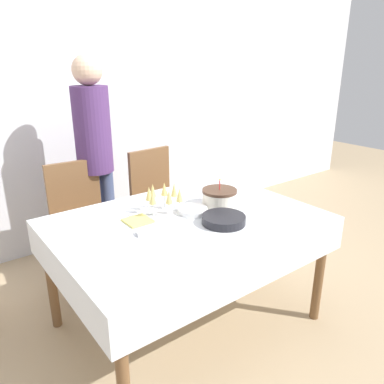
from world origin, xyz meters
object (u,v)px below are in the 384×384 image
at_px(dining_chair_far_left, 81,220).
at_px(plate_stack_dessert, 193,211).
at_px(birthday_cake, 219,198).
at_px(person_standing, 94,145).
at_px(champagne_tray, 163,200).
at_px(dining_chair_far_right, 158,201).
at_px(plate_stack_main, 224,219).

xyz_separation_m(dining_chair_far_left, plate_stack_dessert, (0.42, -0.83, 0.25)).
relative_size(birthday_cake, person_standing, 0.13).
distance_m(birthday_cake, plate_stack_dessert, 0.22).
height_order(birthday_cake, champagne_tray, birthday_cake).
relative_size(birthday_cake, plate_stack_dessert, 1.20).
bearing_deg(person_standing, dining_chair_far_right, -20.80).
height_order(dining_chair_far_left, birthday_cake, dining_chair_far_left).
relative_size(dining_chair_far_left, plate_stack_dessert, 5.01).
bearing_deg(plate_stack_dessert, birthday_cake, -2.11).
height_order(plate_stack_main, plate_stack_dessert, plate_stack_main).
height_order(dining_chair_far_right, person_standing, person_standing).
bearing_deg(dining_chair_far_left, birthday_cake, -52.85).
relative_size(dining_chair_far_right, birthday_cake, 4.17).
xyz_separation_m(dining_chair_far_left, birthday_cake, (0.64, -0.84, 0.29)).
relative_size(plate_stack_main, person_standing, 0.15).
relative_size(dining_chair_far_left, champagne_tray, 3.13).
bearing_deg(birthday_cake, champagne_tray, 162.65).
height_order(dining_chair_far_left, dining_chair_far_right, same).
bearing_deg(dining_chair_far_right, champagne_tray, -119.30).
bearing_deg(plate_stack_main, dining_chair_far_right, 79.00).
bearing_deg(person_standing, dining_chair_far_left, -142.25).
bearing_deg(dining_chair_far_left, dining_chair_far_right, -0.00).
xyz_separation_m(dining_chair_far_right, birthday_cake, (-0.05, -0.84, 0.29)).
height_order(dining_chair_far_right, plate_stack_main, dining_chair_far_right).
bearing_deg(dining_chair_far_right, birthday_cake, -93.06).
bearing_deg(champagne_tray, dining_chair_far_right, 60.70).
xyz_separation_m(birthday_cake, champagne_tray, (-0.36, 0.11, 0.03)).
bearing_deg(champagne_tray, dining_chair_far_left, 110.64).
bearing_deg(plate_stack_main, plate_stack_dessert, 102.68).
bearing_deg(person_standing, champagne_tray, -86.85).
height_order(dining_chair_far_right, plate_stack_dessert, dining_chair_far_right).
bearing_deg(champagne_tray, birthday_cake, -17.35).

